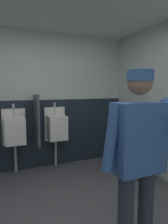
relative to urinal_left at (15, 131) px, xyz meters
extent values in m
cube|color=silver|center=(0.36, 0.22, 0.50)|extent=(4.33, 0.12, 2.56)
cube|color=#19232D|center=(0.36, 0.14, -0.13)|extent=(3.73, 0.03, 1.29)
cube|color=white|center=(0.00, 0.13, 0.05)|extent=(0.40, 0.05, 0.65)
cube|color=white|center=(0.00, -0.04, 0.00)|extent=(0.34, 0.30, 0.45)
cylinder|color=#B7BABF|center=(0.00, 0.12, 0.34)|extent=(0.04, 0.04, 0.24)
cylinder|color=#B7BABF|center=(0.00, 0.09, -0.50)|extent=(0.05, 0.05, 0.55)
cube|color=white|center=(0.75, 0.13, 0.05)|extent=(0.40, 0.05, 0.65)
cube|color=white|center=(0.75, -0.04, 0.00)|extent=(0.34, 0.30, 0.45)
cylinder|color=#B7BABF|center=(0.75, 0.12, 0.34)|extent=(0.04, 0.04, 0.24)
cylinder|color=#B7BABF|center=(0.75, 0.09, -0.50)|extent=(0.05, 0.05, 0.55)
cube|color=#4C4C51|center=(0.37, -0.07, 0.17)|extent=(0.04, 0.40, 0.90)
cylinder|color=#2D3342|center=(0.74, -2.25, -0.39)|extent=(0.14, 0.14, 0.78)
cylinder|color=#2D3342|center=(0.96, -2.25, -0.39)|extent=(0.14, 0.14, 0.78)
cube|color=#335999|center=(0.85, -2.25, 0.31)|extent=(0.45, 0.24, 0.60)
cylinder|color=#335999|center=(0.58, -2.25, 0.33)|extent=(0.17, 0.09, 0.56)
sphere|color=#8C664C|center=(0.85, -2.25, 0.77)|extent=(0.21, 0.21, 0.21)
cylinder|color=#335999|center=(0.85, -2.25, 0.83)|extent=(0.22, 0.22, 0.09)
cylinder|color=#38383D|center=(1.93, -1.05, -0.40)|extent=(0.28, 0.28, 0.75)
camera|label=1|loc=(-0.24, -3.58, 0.72)|focal=31.69mm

